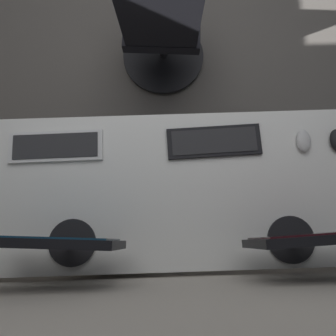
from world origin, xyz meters
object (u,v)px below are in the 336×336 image
(drawer_pedestal, at_px, (119,206))
(monitor_secondary, at_px, (52,242))
(mouse_main, at_px, (304,141))
(keyboard_main, at_px, (214,142))
(office_chair, at_px, (162,30))
(monitor_primary, at_px, (316,239))
(keyboard_spare, at_px, (56,146))

(drawer_pedestal, bearing_deg, monitor_secondary, 52.41)
(drawer_pedestal, relative_size, mouse_main, 6.68)
(keyboard_main, xyz_separation_m, office_chair, (0.22, -0.76, -0.28))
(monitor_secondary, bearing_deg, keyboard_main, -146.03)
(monitor_primary, xyz_separation_m, office_chair, (0.52, -1.20, -0.53))
(keyboard_main, height_order, office_chair, office_chair)
(drawer_pedestal, height_order, keyboard_main, keyboard_main)
(mouse_main, bearing_deg, drawer_pedestal, 14.36)
(keyboard_spare, distance_m, office_chair, 0.95)
(drawer_pedestal, height_order, mouse_main, mouse_main)
(keyboard_main, relative_size, keyboard_spare, 1.01)
(monitor_secondary, xyz_separation_m, keyboard_main, (-0.63, -0.42, -0.25))
(drawer_pedestal, distance_m, keyboard_spare, 0.51)
(monitor_secondary, xyz_separation_m, mouse_main, (-1.03, -0.41, -0.24))
(monitor_primary, relative_size, keyboard_spare, 1.10)
(monitor_primary, relative_size, monitor_secondary, 0.96)
(office_chair, bearing_deg, mouse_main, 128.65)
(mouse_main, distance_m, office_chair, 1.03)
(keyboard_main, xyz_separation_m, keyboard_spare, (0.71, -0.00, 0.00))
(drawer_pedestal, height_order, keyboard_spare, keyboard_spare)
(keyboard_main, bearing_deg, mouse_main, 178.56)
(monitor_secondary, xyz_separation_m, office_chair, (-0.41, -1.18, -0.53))
(monitor_secondary, height_order, mouse_main, monitor_secondary)
(keyboard_spare, height_order, office_chair, office_chair)
(monitor_primary, bearing_deg, keyboard_spare, -23.42)
(monitor_secondary, bearing_deg, mouse_main, -158.14)
(drawer_pedestal, height_order, monitor_primary, monitor_primary)
(mouse_main, bearing_deg, monitor_primary, 77.08)
(drawer_pedestal, relative_size, keyboard_main, 1.64)
(monitor_secondary, bearing_deg, office_chair, -109.04)
(office_chair, bearing_deg, keyboard_spare, 57.15)
(monitor_secondary, bearing_deg, keyboard_spare, -78.82)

